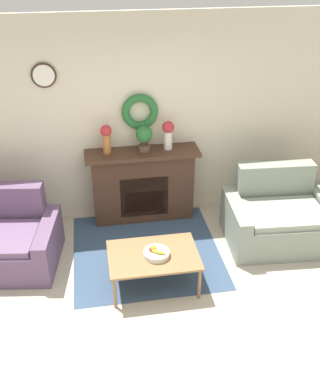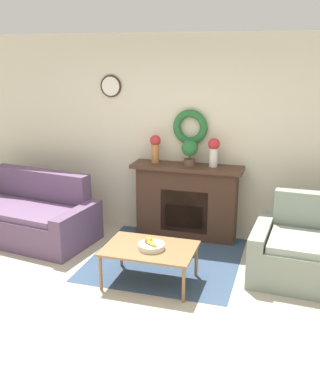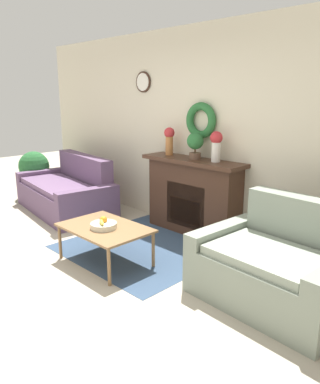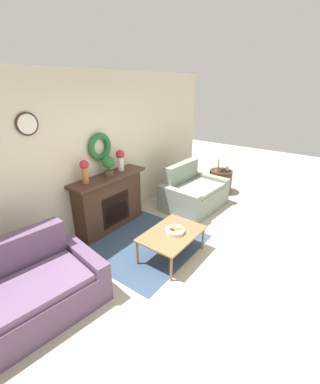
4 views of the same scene
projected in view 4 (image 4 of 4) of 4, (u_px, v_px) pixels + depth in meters
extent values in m
plane|color=#ADA38E|center=(211.00, 278.00, 3.57)|extent=(16.00, 16.00, 0.00)
cube|color=#334760|center=(141.00, 242.00, 4.36)|extent=(1.80, 1.78, 0.01)
cube|color=beige|center=(91.00, 157.00, 4.32)|extent=(6.80, 0.06, 2.70)
cylinder|color=#382319|center=(27.00, 124.00, 3.30)|extent=(0.30, 0.02, 0.30)
cylinder|color=white|center=(28.00, 124.00, 3.29)|extent=(0.25, 0.01, 0.25)
torus|color=#286633|center=(100.00, 147.00, 4.32)|extent=(0.47, 0.10, 0.47)
cube|color=#42281C|center=(109.00, 203.00, 4.65)|extent=(1.35, 0.34, 0.97)
cube|color=black|center=(116.00, 209.00, 4.60)|extent=(0.65, 0.02, 0.58)
cube|color=orange|center=(117.00, 213.00, 4.62)|extent=(0.52, 0.01, 0.32)
cube|color=#42281C|center=(109.00, 177.00, 4.43)|extent=(1.49, 0.41, 0.05)
cube|color=#604766|center=(21.00, 314.00, 2.77)|extent=(1.63, 0.95, 0.40)
cube|color=#604766|center=(2.00, 275.00, 2.98)|extent=(1.55, 0.43, 0.88)
cube|color=#604766|center=(86.00, 267.00, 3.37)|extent=(0.30, 0.96, 0.54)
cube|color=#6A4E70|center=(16.00, 297.00, 2.68)|extent=(1.56, 0.89, 0.08)
cube|color=gray|center=(199.00, 199.00, 5.45)|extent=(1.04, 0.81, 0.44)
cube|color=gray|center=(181.00, 183.00, 5.64)|extent=(1.00, 0.28, 0.92)
cube|color=gray|center=(178.00, 204.00, 5.08)|extent=(0.23, 0.97, 0.58)
cube|color=gray|center=(208.00, 187.00, 5.89)|extent=(0.23, 0.97, 0.58)
cube|color=gray|center=(199.00, 188.00, 5.35)|extent=(1.00, 0.75, 0.08)
cube|color=olive|center=(172.00, 234.00, 3.85)|extent=(0.99, 0.68, 0.03)
cylinder|color=olive|center=(171.00, 269.00, 3.44)|extent=(0.04, 0.04, 0.40)
cylinder|color=olive|center=(203.00, 238.00, 4.11)|extent=(0.04, 0.04, 0.40)
cylinder|color=olive|center=(137.00, 253.00, 3.76)|extent=(0.04, 0.04, 0.40)
cylinder|color=olive|center=(172.00, 227.00, 4.44)|extent=(0.04, 0.04, 0.40)
cylinder|color=beige|center=(175.00, 231.00, 3.84)|extent=(0.29, 0.29, 0.06)
sphere|color=#B2231E|center=(172.00, 229.00, 3.80)|extent=(0.07, 0.07, 0.07)
sphere|color=orange|center=(172.00, 228.00, 3.81)|extent=(0.08, 0.08, 0.08)
ellipsoid|color=yellow|center=(178.00, 228.00, 3.81)|extent=(0.17, 0.12, 0.04)
cylinder|color=#42281C|center=(220.00, 181.00, 6.26)|extent=(0.55, 0.55, 0.55)
cylinder|color=#B28E42|center=(218.00, 170.00, 6.13)|extent=(0.13, 0.13, 0.02)
cylinder|color=#B28E42|center=(219.00, 164.00, 6.06)|extent=(0.03, 0.03, 0.32)
cone|color=beige|center=(220.00, 153.00, 5.96)|extent=(0.36, 0.36, 0.19)
cylinder|color=silver|center=(227.00, 168.00, 6.17)|extent=(0.08, 0.08, 0.08)
cylinder|color=#AD6B38|center=(85.00, 175.00, 4.06)|extent=(0.10, 0.10, 0.25)
sphere|color=#B72D33|center=(84.00, 165.00, 3.99)|extent=(0.14, 0.14, 0.14)
cylinder|color=silver|center=(121.00, 164.00, 4.65)|extent=(0.11, 0.11, 0.24)
sphere|color=#B72D33|center=(120.00, 154.00, 4.58)|extent=(0.16, 0.16, 0.16)
cylinder|color=brown|center=(109.00, 173.00, 4.44)|extent=(0.15, 0.15, 0.08)
cylinder|color=#4C3823|center=(109.00, 169.00, 4.41)|extent=(0.02, 0.02, 0.06)
sphere|color=#286633|center=(108.00, 162.00, 4.36)|extent=(0.22, 0.22, 0.22)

